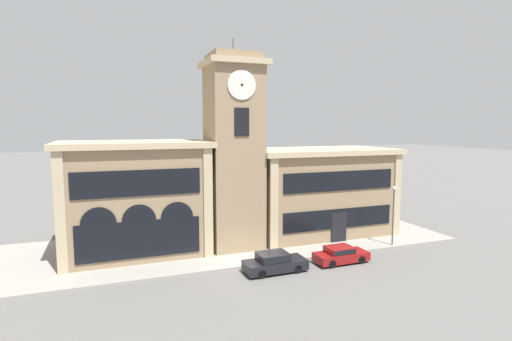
# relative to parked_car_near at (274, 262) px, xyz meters

# --- Properties ---
(ground_plane) EXTENTS (300.00, 300.00, 0.00)m
(ground_plane) POSITION_rel_parked_car_near_xyz_m (-0.91, 1.50, -0.74)
(ground_plane) COLOR #605E5B
(sidewalk_kerb) EXTENTS (39.22, 12.25, 0.15)m
(sidewalk_kerb) POSITION_rel_parked_car_near_xyz_m (-0.91, 7.62, -0.66)
(sidewalk_kerb) COLOR gray
(sidewalk_kerb) RESTS_ON ground_plane
(clock_tower) EXTENTS (4.94, 4.94, 17.43)m
(clock_tower) POSITION_rel_parked_car_near_xyz_m (-0.91, 6.59, 7.43)
(clock_tower) COLOR #937A5B
(clock_tower) RESTS_ON ground_plane
(town_hall_left_wing) EXTENTS (11.76, 7.97, 9.15)m
(town_hall_left_wing) POSITION_rel_parked_car_near_xyz_m (-8.86, 8.08, 3.87)
(town_hall_left_wing) COLOR #937A5B
(town_hall_left_wing) RESTS_ON ground_plane
(town_hall_right_wing) EXTENTS (13.89, 7.97, 8.21)m
(town_hall_right_wing) POSITION_rel_parked_car_near_xyz_m (8.10, 8.09, 3.40)
(town_hall_right_wing) COLOR #937A5B
(town_hall_right_wing) RESTS_ON ground_plane
(parked_car_near) EXTENTS (4.50, 1.94, 1.42)m
(parked_car_near) POSITION_rel_parked_car_near_xyz_m (0.00, 0.00, 0.00)
(parked_car_near) COLOR black
(parked_car_near) RESTS_ON ground_plane
(parked_car_mid) EXTENTS (4.15, 1.79, 1.27)m
(parked_car_mid) POSITION_rel_parked_car_near_xyz_m (5.47, 0.00, -0.07)
(parked_car_mid) COLOR maroon
(parked_car_mid) RESTS_ON ground_plane
(street_lamp) EXTENTS (0.36, 0.36, 5.12)m
(street_lamp) POSITION_rel_parked_car_near_xyz_m (11.89, 1.94, 2.83)
(street_lamp) COLOR #4C4C51
(street_lamp) RESTS_ON sidewalk_kerb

